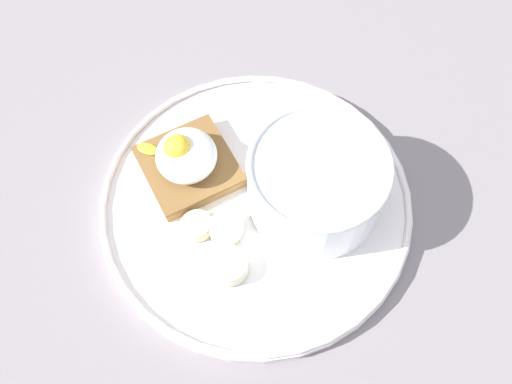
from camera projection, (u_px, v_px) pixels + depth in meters
ground_plane at (256, 211)px, 55.26cm from camera, size 120.00×120.00×2.00cm
plate at (256, 203)px, 53.66cm from camera, size 29.32×29.32×1.60cm
oatmeal_bowl at (317, 182)px, 50.56cm from camera, size 12.58×12.58×6.74cm
toast_slice at (189, 166)px, 54.26cm from camera, size 11.05×11.05×1.52cm
poached_egg at (185, 154)px, 52.39cm from camera, size 5.96×7.92×3.53cm
banana_slice_front at (197, 226)px, 51.66cm from camera, size 4.18×4.18×1.48cm
banana_slice_left at (228, 266)px, 49.86cm from camera, size 4.82×4.76×1.62cm
banana_slice_back at (226, 229)px, 51.41cm from camera, size 3.45×3.28×1.80cm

